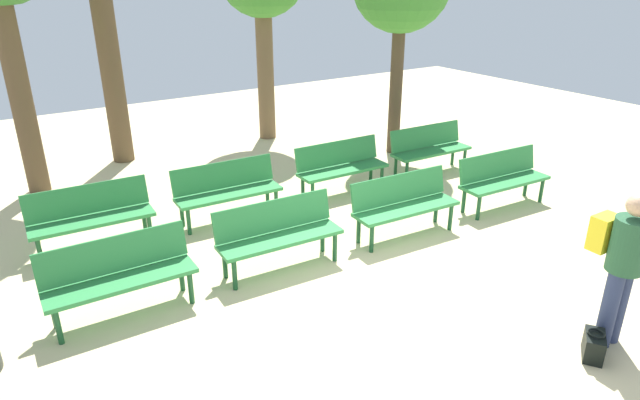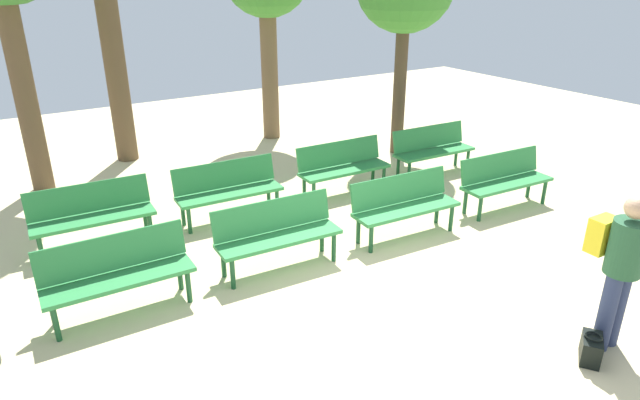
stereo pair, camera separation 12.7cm
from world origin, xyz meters
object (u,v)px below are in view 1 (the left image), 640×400
object	(u,v)px
bench_r1_c3	(429,147)
tree_3	(113,80)
bench_r0_c1	(278,231)
bench_r0_c3	(502,176)
bench_r0_c0	(119,272)
visitor_with_backpack	(621,261)
bench_r1_c1	(227,188)
bench_r0_c2	(404,202)
handbag	(594,345)
bench_r1_c0	(91,214)
bench_r1_c2	(341,164)

from	to	relation	value
bench_r1_c3	tree_3	bearing A→B (deg)	142.71
bench_r0_c1	bench_r0_c3	world-z (taller)	same
bench_r0_c0	visitor_with_backpack	bearing A→B (deg)	-37.75
bench_r0_c1	bench_r1_c1	xyz separation A→B (m)	(0.08, 1.72, 0.00)
bench_r0_c2	handbag	world-z (taller)	bench_r0_c2
visitor_with_backpack	handbag	distance (m)	0.88
bench_r0_c0	bench_r1_c3	xyz separation A→B (m)	(6.05, 1.51, 0.00)
bench_r1_c0	bench_r0_c2	bearing A→B (deg)	-24.97
bench_r1_c2	visitor_with_backpack	xyz separation A→B (m)	(-0.08, -4.83, 0.43)
bench_r1_c0	bench_r1_c1	bearing A→B (deg)	-1.25
tree_3	bench_r1_c3	bearing A→B (deg)	-40.02
bench_r0_c2	bench_r1_c3	world-z (taller)	same
bench_r1_c0	tree_3	world-z (taller)	tree_3
bench_r0_c1	bench_r0_c2	bearing A→B (deg)	-1.41
bench_r0_c0	handbag	world-z (taller)	bench_r0_c0
bench_r0_c2	bench_r1_c2	distance (m)	1.82
bench_r1_c2	visitor_with_backpack	distance (m)	4.85
tree_3	bench_r1_c2	bearing A→B (deg)	-55.04
bench_r0_c0	bench_r1_c1	world-z (taller)	same
bench_r0_c2	bench_r1_c2	world-z (taller)	same
bench_r1_c2	bench_r0_c1	bearing A→B (deg)	-140.51
tree_3	bench_r0_c0	bearing A→B (deg)	-104.92
tree_3	visitor_with_backpack	distance (m)	9.03
bench_r0_c2	bench_r0_c0	bearing A→B (deg)	-179.63
bench_r1_c0	visitor_with_backpack	size ratio (longest dim) A/B	0.98
bench_r0_c2	bench_r1_c3	distance (m)	2.76
bench_r0_c0	handbag	size ratio (longest dim) A/B	4.40
bench_r0_c3	bench_r1_c1	size ratio (longest dim) A/B	1.00
bench_r0_c3	bench_r1_c0	xyz separation A→B (m)	(-5.82, 2.09, 0.00)
bench_r1_c3	tree_3	xyz separation A→B (m)	(-4.61, 3.87, 1.10)
bench_r0_c3	handbag	bearing A→B (deg)	-122.83
bench_r1_c0	bench_r1_c2	bearing A→B (deg)	-0.08
bench_r0_c0	bench_r1_c1	size ratio (longest dim) A/B	0.99
bench_r0_c2	bench_r1_c3	xyz separation A→B (m)	(2.15, 1.73, 0.00)
bench_r0_c3	handbag	size ratio (longest dim) A/B	4.45
bench_r1_c1	bench_r1_c2	distance (m)	2.06
bench_r0_c3	bench_r1_c3	xyz separation A→B (m)	(0.14, 1.81, 0.00)
bench_r0_c1	bench_r1_c1	bearing A→B (deg)	90.52
tree_3	bench_r1_c0	bearing A→B (deg)	-110.51
bench_r1_c0	bench_r0_c1	bearing A→B (deg)	-42.13
bench_r0_c2	bench_r1_c0	size ratio (longest dim) A/B	1.00
bench_r0_c0	bench_r1_c3	distance (m)	6.23
bench_r0_c0	bench_r1_c1	xyz separation A→B (m)	(2.03, 1.65, 0.00)
bench_r1_c1	visitor_with_backpack	size ratio (longest dim) A/B	0.98
bench_r0_c0	tree_3	bearing A→B (deg)	76.29
bench_r0_c1	bench_r0_c0	bearing A→B (deg)	-178.71
bench_r0_c3	bench_r0_c2	bearing A→B (deg)	-178.61
tree_3	visitor_with_backpack	world-z (taller)	tree_3
bench_r1_c3	visitor_with_backpack	bearing A→B (deg)	-110.48
bench_r0_c2	bench_r1_c0	xyz separation A→B (m)	(-3.81, 2.02, 0.00)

